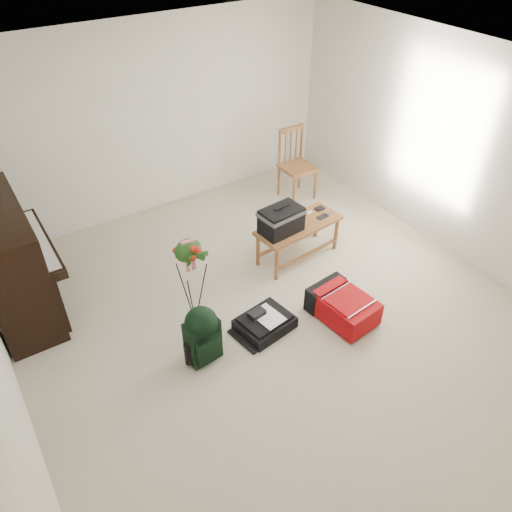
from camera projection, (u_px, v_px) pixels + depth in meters
floor at (274, 317)px, 5.34m from camera, size 5.00×5.50×0.01m
ceiling at (282, 83)px, 3.81m from camera, size 5.00×5.50×0.01m
wall_back at (155, 120)px, 6.40m from camera, size 5.00×0.04×2.50m
wall_right at (458, 153)px, 5.65m from camera, size 0.04×5.50×2.50m
piano at (11, 264)px, 5.09m from camera, size 0.71×1.50×1.25m
bench at (286, 221)px, 5.75m from camera, size 1.11×0.53×0.83m
dining_chair at (296, 165)px, 7.03m from camera, size 0.44×0.44×1.01m
red_suitcase at (340, 304)px, 5.27m from camera, size 0.53×0.73×0.29m
black_duffel at (265, 322)px, 5.15m from camera, size 0.60×0.51×0.23m
green_backpack at (202, 333)px, 4.68m from camera, size 0.34×0.31×0.64m
flower_stand at (192, 284)px, 4.94m from camera, size 0.38×0.38×1.11m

